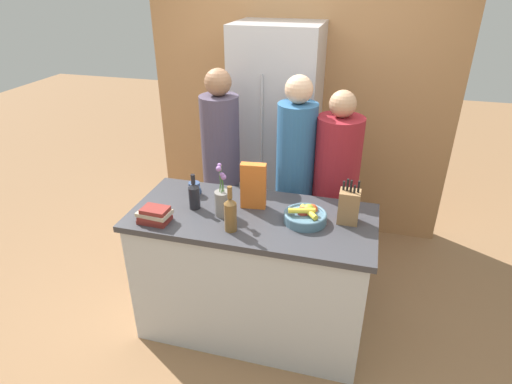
# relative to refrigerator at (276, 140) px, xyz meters

# --- Properties ---
(ground_plane) EXTENTS (14.00, 14.00, 0.00)m
(ground_plane) POSITION_rel_refrigerator_xyz_m (0.12, -1.24, -0.98)
(ground_plane) COLOR #936B47
(kitchen_island) EXTENTS (1.57, 0.72, 0.94)m
(kitchen_island) POSITION_rel_refrigerator_xyz_m (0.12, -1.24, -0.51)
(kitchen_island) COLOR silver
(kitchen_island) RESTS_ON ground_plane
(back_wall_wood) EXTENTS (2.77, 0.12, 2.60)m
(back_wall_wood) POSITION_rel_refrigerator_xyz_m (0.12, 0.36, 0.32)
(back_wall_wood) COLOR #AD7A4C
(back_wall_wood) RESTS_ON ground_plane
(refrigerator) EXTENTS (0.71, 0.63, 1.97)m
(refrigerator) POSITION_rel_refrigerator_xyz_m (0.00, 0.00, 0.00)
(refrigerator) COLOR #B7B7BC
(refrigerator) RESTS_ON ground_plane
(fruit_bowl) EXTENTS (0.27, 0.27, 0.11)m
(fruit_bowl) POSITION_rel_refrigerator_xyz_m (0.47, -1.22, -0.00)
(fruit_bowl) COLOR slate
(fruit_bowl) RESTS_ON kitchen_island
(knife_block) EXTENTS (0.13, 0.11, 0.29)m
(knife_block) POSITION_rel_refrigerator_xyz_m (0.72, -1.16, 0.06)
(knife_block) COLOR olive
(knife_block) RESTS_ON kitchen_island
(flower_vase) EXTENTS (0.10, 0.10, 0.35)m
(flower_vase) POSITION_rel_refrigerator_xyz_m (-0.06, -1.28, 0.05)
(flower_vase) COLOR gray
(flower_vase) RESTS_ON kitchen_island
(cereal_box) EXTENTS (0.17, 0.08, 0.31)m
(cereal_box) POSITION_rel_refrigerator_xyz_m (0.10, -1.13, 0.11)
(cereal_box) COLOR orange
(cereal_box) RESTS_ON kitchen_island
(coffee_mug) EXTENTS (0.11, 0.08, 0.09)m
(coffee_mug) POSITION_rel_refrigerator_xyz_m (-0.34, -1.07, -0.00)
(coffee_mug) COLOR #334770
(coffee_mug) RESTS_ON kitchen_island
(book_stack) EXTENTS (0.21, 0.14, 0.10)m
(book_stack) POSITION_rel_refrigerator_xyz_m (-0.44, -1.47, 0.00)
(book_stack) COLOR maroon
(book_stack) RESTS_ON kitchen_island
(bottle_oil) EXTENTS (0.07, 0.07, 0.24)m
(bottle_oil) POSITION_rel_refrigerator_xyz_m (-0.27, -1.25, 0.05)
(bottle_oil) COLOR black
(bottle_oil) RESTS_ON kitchen_island
(bottle_vinegar) EXTENTS (0.08, 0.08, 0.29)m
(bottle_vinegar) POSITION_rel_refrigerator_xyz_m (0.05, -1.44, 0.07)
(bottle_vinegar) COLOR brown
(bottle_vinegar) RESTS_ON kitchen_island
(person_at_sink) EXTENTS (0.30, 0.30, 1.71)m
(person_at_sink) POSITION_rel_refrigerator_xyz_m (-0.31, -0.59, -0.01)
(person_at_sink) COLOR #383842
(person_at_sink) RESTS_ON ground_plane
(person_in_blue) EXTENTS (0.29, 0.29, 1.70)m
(person_in_blue) POSITION_rel_refrigerator_xyz_m (0.28, -0.61, -0.01)
(person_in_blue) COLOR #383842
(person_in_blue) RESTS_ON ground_plane
(person_in_red_tee) EXTENTS (0.34, 0.34, 1.61)m
(person_in_red_tee) POSITION_rel_refrigerator_xyz_m (0.59, -0.59, -0.08)
(person_in_red_tee) COLOR #383842
(person_in_red_tee) RESTS_ON ground_plane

